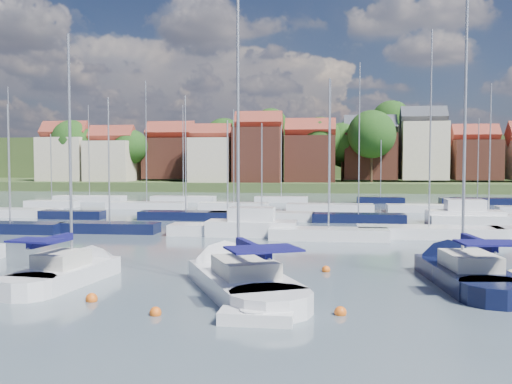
# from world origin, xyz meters

# --- Properties ---
(ground) EXTENTS (260.00, 260.00, 0.00)m
(ground) POSITION_xyz_m (0.00, 40.00, 0.00)
(ground) COLOR #4B5E66
(ground) RESTS_ON ground
(sailboat_left) EXTENTS (3.70, 9.61, 12.84)m
(sailboat_left) POSITION_xyz_m (-11.65, 2.62, 0.37)
(sailboat_left) COLOR silver
(sailboat_left) RESTS_ON ground
(sailboat_centre) EXTENTS (8.21, 12.62, 16.81)m
(sailboat_centre) POSITION_xyz_m (-3.90, 2.47, 0.35)
(sailboat_centre) COLOR silver
(sailboat_centre) RESTS_ON ground
(sailboat_navy) EXTENTS (4.18, 11.61, 15.75)m
(sailboat_navy) POSITION_xyz_m (6.93, 5.21, 0.36)
(sailboat_navy) COLOR black
(sailboat_navy) RESTS_ON ground
(tender) EXTENTS (2.68, 1.27, 0.58)m
(tender) POSITION_xyz_m (-1.94, -3.89, 0.22)
(tender) COLOR silver
(tender) RESTS_ON ground
(buoy_b) EXTENTS (0.45, 0.45, 0.45)m
(buoy_b) POSITION_xyz_m (-5.84, -3.36, 0.00)
(buoy_b) COLOR #D85914
(buoy_b) RESTS_ON ground
(buoy_c) EXTENTS (0.50, 0.50, 0.50)m
(buoy_c) POSITION_xyz_m (-9.11, -1.61, 0.00)
(buoy_c) COLOR #D85914
(buoy_c) RESTS_ON ground
(buoy_d) EXTENTS (0.47, 0.47, 0.47)m
(buoy_d) POSITION_xyz_m (1.08, -2.43, 0.00)
(buoy_d) COLOR #D85914
(buoy_d) RESTS_ON ground
(buoy_e) EXTENTS (0.44, 0.44, 0.44)m
(buoy_e) POSITION_xyz_m (0.50, 6.07, 0.00)
(buoy_e) COLOR #D85914
(buoy_e) RESTS_ON ground
(buoy_g) EXTENTS (0.50, 0.50, 0.50)m
(buoy_g) POSITION_xyz_m (9.80, 6.01, 0.00)
(buoy_g) COLOR beige
(buoy_g) RESTS_ON ground
(marina_field) EXTENTS (79.62, 41.41, 15.93)m
(marina_field) POSITION_xyz_m (1.91, 35.15, 0.43)
(marina_field) COLOR silver
(marina_field) RESTS_ON ground
(far_shore_town) EXTENTS (212.46, 90.00, 22.27)m
(far_shore_town) POSITION_xyz_m (2.23, 132.67, 4.61)
(far_shore_town) COLOR #415229
(far_shore_town) RESTS_ON ground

